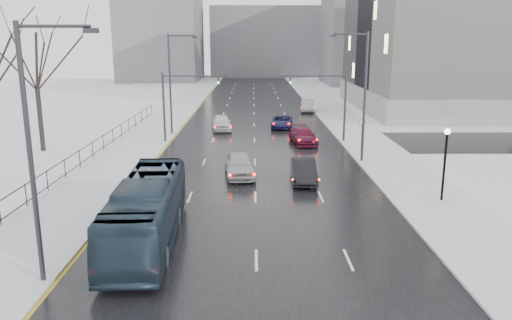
{
  "coord_description": "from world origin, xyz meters",
  "views": [
    {
      "loc": [
        -0.13,
        1.97,
        9.29
      ],
      "look_at": [
        0.04,
        30.41,
        2.5
      ],
      "focal_mm": 35.0,
      "sensor_mm": 36.0,
      "label": 1
    }
  ],
  "objects_px": {
    "mast_signal_right": "(334,99)",
    "mast_signal_left": "(175,99)",
    "no_uturn_sign": "(362,125)",
    "sedan_center_near": "(240,165)",
    "streetlight_l_far": "(172,79)",
    "bus": "(147,211)",
    "streetlight_r_mid": "(362,91)",
    "sedan_right_distant": "(307,106)",
    "lamppost_r_mid": "(445,154)",
    "sedan_center_far": "(221,122)",
    "streetlight_l_near": "(35,144)",
    "sedan_right_far": "(303,136)",
    "tree_park_e": "(44,152)",
    "sedan_right_cross": "(282,122)",
    "sedan_right_near": "(303,171)"
  },
  "relations": [
    {
      "from": "lamppost_r_mid",
      "to": "bus",
      "type": "distance_m",
      "value": 17.19
    },
    {
      "from": "bus",
      "to": "sedan_center_far",
      "type": "xyz_separation_m",
      "value": [
        1.59,
        30.41,
        -0.7
      ]
    },
    {
      "from": "lamppost_r_mid",
      "to": "no_uturn_sign",
      "type": "distance_m",
      "value": 14.13
    },
    {
      "from": "sedan_right_near",
      "to": "sedan_right_far",
      "type": "bearing_deg",
      "value": 86.0
    },
    {
      "from": "sedan_right_near",
      "to": "sedan_right_cross",
      "type": "height_order",
      "value": "sedan_right_near"
    },
    {
      "from": "streetlight_r_mid",
      "to": "streetlight_l_near",
      "type": "bearing_deg",
      "value": -129.24
    },
    {
      "from": "sedan_right_far",
      "to": "streetlight_l_near",
      "type": "bearing_deg",
      "value": -121.83
    },
    {
      "from": "streetlight_l_near",
      "to": "sedan_right_distant",
      "type": "distance_m",
      "value": 51.47
    },
    {
      "from": "no_uturn_sign",
      "to": "sedan_center_near",
      "type": "relative_size",
      "value": 0.55
    },
    {
      "from": "lamppost_r_mid",
      "to": "mast_signal_left",
      "type": "relative_size",
      "value": 0.66
    },
    {
      "from": "mast_signal_left",
      "to": "streetlight_l_near",
      "type": "bearing_deg",
      "value": -91.72
    },
    {
      "from": "sedan_right_far",
      "to": "mast_signal_right",
      "type": "bearing_deg",
      "value": 8.04
    },
    {
      "from": "tree_park_e",
      "to": "bus",
      "type": "bearing_deg",
      "value": -56.61
    },
    {
      "from": "no_uturn_sign",
      "to": "sedan_center_near",
      "type": "bearing_deg",
      "value": -141.42
    },
    {
      "from": "streetlight_r_mid",
      "to": "sedan_right_distant",
      "type": "relative_size",
      "value": 2.1
    },
    {
      "from": "mast_signal_right",
      "to": "sedan_right_far",
      "type": "distance_m",
      "value": 4.44
    },
    {
      "from": "tree_park_e",
      "to": "streetlight_l_near",
      "type": "bearing_deg",
      "value": -67.31
    },
    {
      "from": "streetlight_l_near",
      "to": "bus",
      "type": "distance_m",
      "value": 6.54
    },
    {
      "from": "streetlight_l_near",
      "to": "streetlight_l_far",
      "type": "distance_m",
      "value": 32.0
    },
    {
      "from": "streetlight_l_near",
      "to": "lamppost_r_mid",
      "type": "distance_m",
      "value": 21.78
    },
    {
      "from": "lamppost_r_mid",
      "to": "no_uturn_sign",
      "type": "height_order",
      "value": "lamppost_r_mid"
    },
    {
      "from": "sedan_right_far",
      "to": "sedan_right_distant",
      "type": "distance_m",
      "value": 21.81
    },
    {
      "from": "streetlight_r_mid",
      "to": "sedan_right_far",
      "type": "height_order",
      "value": "streetlight_r_mid"
    },
    {
      "from": "streetlight_l_far",
      "to": "bus",
      "type": "bearing_deg",
      "value": -83.71
    },
    {
      "from": "sedan_center_far",
      "to": "lamppost_r_mid",
      "type": "bearing_deg",
      "value": -66.42
    },
    {
      "from": "lamppost_r_mid",
      "to": "sedan_center_far",
      "type": "relative_size",
      "value": 0.88
    },
    {
      "from": "bus",
      "to": "sedan_center_far",
      "type": "height_order",
      "value": "bus"
    },
    {
      "from": "streetlight_r_mid",
      "to": "tree_park_e",
      "type": "bearing_deg",
      "value": 171.37
    },
    {
      "from": "streetlight_l_near",
      "to": "bus",
      "type": "height_order",
      "value": "streetlight_l_near"
    },
    {
      "from": "streetlight_r_mid",
      "to": "sedan_right_near",
      "type": "xyz_separation_m",
      "value": [
        -4.91,
        -5.65,
        -4.82
      ]
    },
    {
      "from": "bus",
      "to": "sedan_center_far",
      "type": "bearing_deg",
      "value": 84.61
    },
    {
      "from": "bus",
      "to": "sedan_center_near",
      "type": "height_order",
      "value": "bus"
    },
    {
      "from": "sedan_center_near",
      "to": "sedan_right_cross",
      "type": "relative_size",
      "value": 1.03
    },
    {
      "from": "tree_park_e",
      "to": "streetlight_l_near",
      "type": "distance_m",
      "value": 26.61
    },
    {
      "from": "no_uturn_sign",
      "to": "sedan_right_near",
      "type": "xyz_separation_m",
      "value": [
        -5.95,
        -9.65,
        -1.5
      ]
    },
    {
      "from": "lamppost_r_mid",
      "to": "mast_signal_right",
      "type": "xyz_separation_m",
      "value": [
        -3.67,
        18.0,
        1.16
      ]
    },
    {
      "from": "streetlight_l_near",
      "to": "mast_signal_right",
      "type": "height_order",
      "value": "streetlight_l_near"
    },
    {
      "from": "no_uturn_sign",
      "to": "sedan_right_cross",
      "type": "xyz_separation_m",
      "value": [
        -6.17,
        11.96,
        -1.6
      ]
    },
    {
      "from": "bus",
      "to": "mast_signal_left",
      "type": "bearing_deg",
      "value": 92.95
    },
    {
      "from": "bus",
      "to": "no_uturn_sign",
      "type": "bearing_deg",
      "value": 51.9
    },
    {
      "from": "lamppost_r_mid",
      "to": "sedan_center_far",
      "type": "bearing_deg",
      "value": 120.59
    },
    {
      "from": "sedan_center_far",
      "to": "sedan_right_cross",
      "type": "bearing_deg",
      "value": 5.36
    },
    {
      "from": "tree_park_e",
      "to": "mast_signal_left",
      "type": "distance_m",
      "value": 12.29
    },
    {
      "from": "streetlight_r_mid",
      "to": "mast_signal_right",
      "type": "bearing_deg",
      "value": 96.0
    },
    {
      "from": "mast_signal_right",
      "to": "no_uturn_sign",
      "type": "height_order",
      "value": "mast_signal_right"
    },
    {
      "from": "streetlight_l_far",
      "to": "sedan_right_far",
      "type": "relative_size",
      "value": 2.01
    },
    {
      "from": "no_uturn_sign",
      "to": "sedan_right_far",
      "type": "xyz_separation_m",
      "value": [
        -4.7,
        3.24,
        -1.54
      ]
    },
    {
      "from": "mast_signal_right",
      "to": "mast_signal_left",
      "type": "xyz_separation_m",
      "value": [
        -14.65,
        0.0,
        0.0
      ]
    },
    {
      "from": "lamppost_r_mid",
      "to": "sedan_right_far",
      "type": "bearing_deg",
      "value": 110.65
    },
    {
      "from": "bus",
      "to": "sedan_center_near",
      "type": "bearing_deg",
      "value": 68.66
    }
  ]
}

